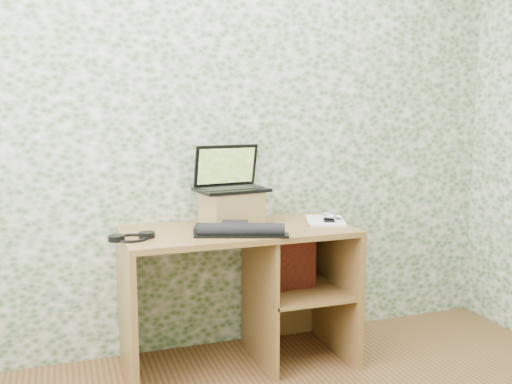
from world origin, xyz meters
name	(u,v)px	position (x,y,z in m)	size (l,w,h in m)	color
wall_back	(221,122)	(0.00, 1.75, 1.30)	(3.50, 3.50, 0.00)	white
desk	(250,275)	(0.08, 1.47, 0.48)	(1.20, 0.60, 0.75)	brown
riser	(232,207)	(0.01, 1.58, 0.84)	(0.29, 0.25, 0.18)	olive
laptop	(229,180)	(0.01, 1.63, 0.99)	(0.41, 0.31, 0.25)	black
keyboard	(238,229)	(-0.04, 1.31, 0.77)	(0.47, 0.37, 0.07)	black
headphones	(132,237)	(-0.56, 1.36, 0.76)	(0.23, 0.19, 0.03)	black
notepad	(325,221)	(0.51, 1.45, 0.76)	(0.20, 0.29, 0.01)	white
mouse	(329,217)	(0.52, 1.41, 0.78)	(0.07, 0.11, 0.04)	#BDBDBF
pen	(334,217)	(0.58, 1.47, 0.77)	(0.01, 0.01, 0.13)	black
red_box	(294,263)	(0.32, 1.44, 0.53)	(0.24, 0.08, 0.28)	maroon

